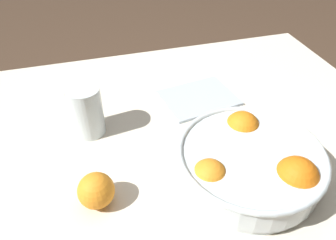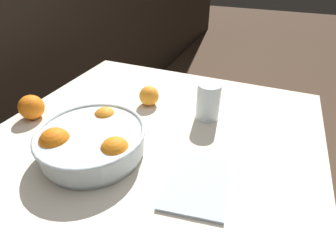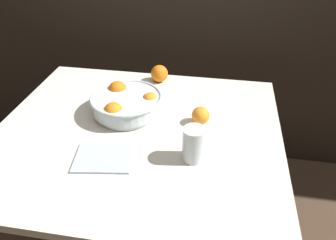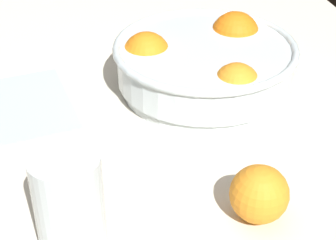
# 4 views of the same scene
# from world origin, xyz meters

# --- Properties ---
(dining_table) EXTENTS (1.06, 0.95, 0.72)m
(dining_table) POSITION_xyz_m (0.00, 0.00, 0.64)
(dining_table) COLOR beige
(dining_table) RESTS_ON ground_plane
(fruit_bowl) EXTENTS (0.29, 0.29, 0.10)m
(fruit_bowl) POSITION_xyz_m (-0.07, 0.11, 0.77)
(fruit_bowl) COLOR silver
(fruit_bowl) RESTS_ON dining_table
(juice_glass) EXTENTS (0.07, 0.07, 0.12)m
(juice_glass) POSITION_xyz_m (0.22, -0.12, 0.78)
(juice_glass) COLOR #F4A314
(juice_glass) RESTS_ON dining_table
(orange_loose_near_bowl) EXTENTS (0.07, 0.07, 0.07)m
(orange_loose_near_bowl) POSITION_xyz_m (0.23, 0.09, 0.76)
(orange_loose_near_bowl) COLOR orange
(orange_loose_near_bowl) RESTS_ON dining_table
(napkin) EXTENTS (0.21, 0.17, 0.01)m
(napkin) POSITION_xyz_m (-0.07, -0.17, 0.73)
(napkin) COLOR silver
(napkin) RESTS_ON dining_table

